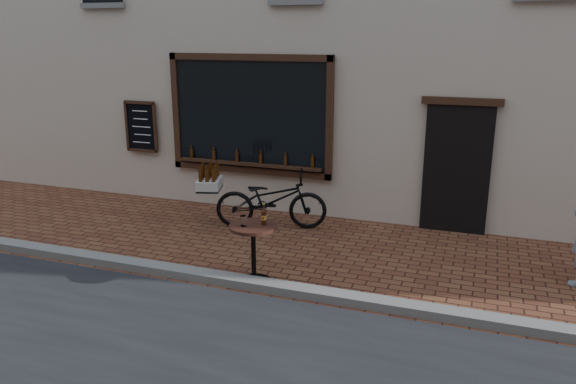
% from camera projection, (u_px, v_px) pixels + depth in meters
% --- Properties ---
extents(ground, '(90.00, 90.00, 0.00)m').
position_uv_depth(ground, '(281.00, 299.00, 7.30)').
color(ground, '#582B1C').
rests_on(ground, ground).
extents(kerb, '(90.00, 0.25, 0.12)m').
position_uv_depth(kerb, '(286.00, 289.00, 7.47)').
color(kerb, slate).
rests_on(kerb, ground).
extents(cargo_bicycle, '(2.34, 1.25, 1.10)m').
position_uv_depth(cargo_bicycle, '(269.00, 199.00, 9.84)').
color(cargo_bicycle, black).
rests_on(cargo_bicycle, ground).
extents(bistro_table, '(0.66, 0.66, 1.13)m').
position_uv_depth(bistro_table, '(254.00, 242.00, 7.62)').
color(bistro_table, black).
rests_on(bistro_table, ground).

